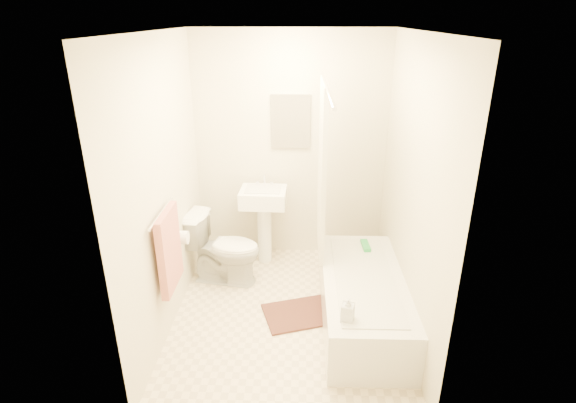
{
  "coord_description": "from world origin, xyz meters",
  "views": [
    {
      "loc": [
        0.11,
        -3.36,
        2.51
      ],
      "look_at": [
        0.0,
        0.25,
        1.0
      ],
      "focal_mm": 28.0,
      "sensor_mm": 36.0,
      "label": 1
    }
  ],
  "objects_px": {
    "sink": "(264,223)",
    "bathtub": "(362,299)",
    "bath_mat": "(298,314)",
    "toilet": "(224,249)",
    "soap_bottle": "(348,309)"
  },
  "relations": [
    {
      "from": "sink",
      "to": "bathtub",
      "type": "distance_m",
      "value": 1.41
    },
    {
      "from": "bathtub",
      "to": "bath_mat",
      "type": "distance_m",
      "value": 0.6
    },
    {
      "from": "toilet",
      "to": "bath_mat",
      "type": "relative_size",
      "value": 1.22
    },
    {
      "from": "bathtub",
      "to": "bath_mat",
      "type": "bearing_deg",
      "value": 173.94
    },
    {
      "from": "sink",
      "to": "bath_mat",
      "type": "height_order",
      "value": "sink"
    },
    {
      "from": "soap_bottle",
      "to": "sink",
      "type": "bearing_deg",
      "value": 114.65
    },
    {
      "from": "toilet",
      "to": "bath_mat",
      "type": "xyz_separation_m",
      "value": [
        0.74,
        -0.57,
        -0.35
      ]
    },
    {
      "from": "toilet",
      "to": "bathtub",
      "type": "xyz_separation_m",
      "value": [
        1.3,
        -0.63,
        -0.14
      ]
    },
    {
      "from": "sink",
      "to": "soap_bottle",
      "type": "relative_size",
      "value": 4.64
    },
    {
      "from": "soap_bottle",
      "to": "bathtub",
      "type": "bearing_deg",
      "value": 71.31
    },
    {
      "from": "toilet",
      "to": "bath_mat",
      "type": "height_order",
      "value": "toilet"
    },
    {
      "from": "toilet",
      "to": "bathtub",
      "type": "height_order",
      "value": "toilet"
    },
    {
      "from": "toilet",
      "to": "bathtub",
      "type": "bearing_deg",
      "value": -106.12
    },
    {
      "from": "bathtub",
      "to": "soap_bottle",
      "type": "relative_size",
      "value": 7.88
    },
    {
      "from": "toilet",
      "to": "sink",
      "type": "height_order",
      "value": "sink"
    }
  ]
}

